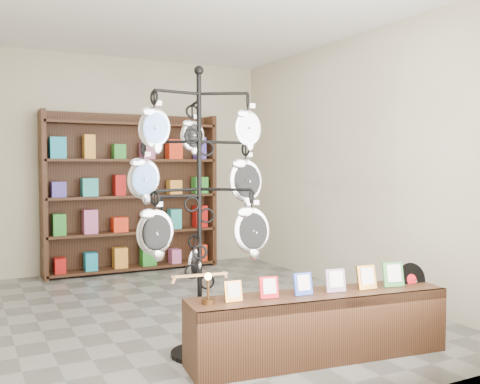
% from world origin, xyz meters
% --- Properties ---
extents(ground, '(5.00, 5.00, 0.00)m').
position_xyz_m(ground, '(0.00, 0.00, 0.00)').
color(ground, slate).
rests_on(ground, ground).
extents(room_envelope, '(5.00, 5.00, 5.00)m').
position_xyz_m(room_envelope, '(0.00, 0.00, 1.85)').
color(room_envelope, '#C1B69B').
rests_on(room_envelope, ground).
extents(display_tree, '(1.17, 1.12, 2.25)m').
position_xyz_m(display_tree, '(-0.47, -1.21, 1.30)').
color(display_tree, black).
rests_on(display_tree, ground).
extents(front_shelf, '(2.10, 0.68, 0.73)m').
position_xyz_m(front_shelf, '(0.32, -1.70, 0.26)').
color(front_shelf, black).
rests_on(front_shelf, ground).
extents(back_shelving, '(2.42, 0.36, 2.20)m').
position_xyz_m(back_shelving, '(0.00, 2.30, 1.03)').
color(back_shelving, black).
rests_on(back_shelving, ground).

